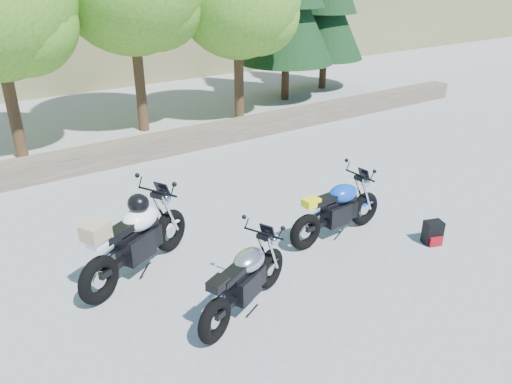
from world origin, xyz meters
TOP-DOWN VIEW (x-y plane):
  - ground at (0.00, 0.00)m, footprint 90.00×90.00m
  - stone_wall at (0.00, 5.50)m, footprint 22.00×0.55m
  - silver_bike at (-1.16, -0.77)m, footprint 1.84×0.97m
  - white_bike at (-2.03, 0.88)m, footprint 2.11×1.22m
  - blue_bike at (1.25, 0.08)m, footprint 2.04×0.65m
  - backpack at (2.43, -1.01)m, footprint 0.35×0.33m

SIDE VIEW (x-z plane):
  - ground at x=0.00m, z-range 0.00..0.00m
  - backpack at x=2.43m, z-range -0.01..0.39m
  - stone_wall at x=0.00m, z-range 0.00..0.50m
  - silver_bike at x=-1.16m, z-range -0.01..0.97m
  - blue_bike at x=1.25m, z-range -0.01..1.01m
  - white_bike at x=-2.03m, z-range -0.01..1.26m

